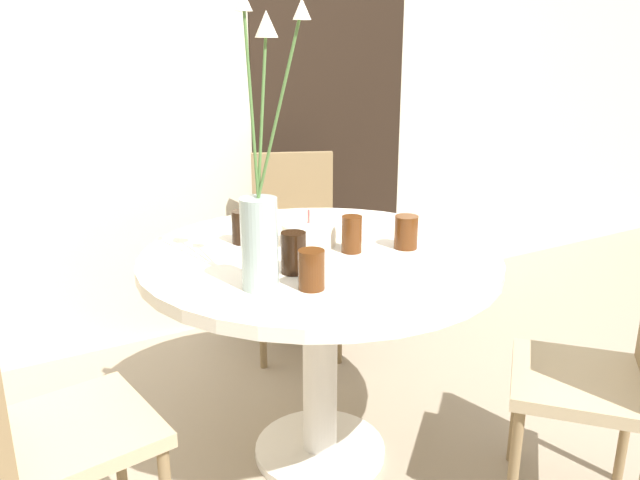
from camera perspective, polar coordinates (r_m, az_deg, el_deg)
The scene contains 15 objects.
ground_plane at distance 2.34m, azimuth 0.00°, elevation -18.86°, with size 16.00×16.00×0.00m, color gray.
wall_back at distance 3.02m, azimuth -12.25°, elevation 15.36°, with size 8.00×0.05×2.60m.
doorway_panel at distance 3.33m, azimuth 0.97°, elevation 11.13°, with size 0.90×0.01×2.05m.
dining_table at distance 2.04m, azimuth 0.00°, elevation -4.73°, with size 1.15×1.15×0.75m.
chair_left_flank at distance 2.91m, azimuth -2.30°, elevation -0.04°, with size 0.52×0.52×0.91m.
chair_near_front at distance 1.74m, azimuth -24.66°, elevation -14.36°, with size 0.45×0.45×0.91m.
chair_right_flank at distance 2.02m, azimuth 25.38°, elevation -9.93°, with size 0.56×0.56×0.91m.
birthday_cake at distance 2.06m, azimuth -1.04°, elevation 0.59°, with size 0.18×0.18×0.12m.
flower_vase at distance 1.64m, azimuth -5.42°, elevation 2.69°, with size 0.16×0.18×0.76m.
side_plate at distance 2.35m, azimuth 1.11°, elevation 1.87°, with size 0.17×0.17×0.01m.
drink_glass_0 at distance 2.08m, azimuth -7.10°, elevation 1.17°, with size 0.07×0.07×0.11m.
drink_glass_1 at distance 1.68m, azimuth -0.79°, elevation -2.73°, with size 0.07×0.07×0.11m.
drink_glass_2 at distance 2.04m, azimuth 7.88°, elevation 0.72°, with size 0.08×0.08×0.11m.
drink_glass_3 at distance 1.79m, azimuth -2.44°, elevation -1.17°, with size 0.07×0.07×0.12m.
drink_glass_4 at distance 1.98m, azimuth 2.92°, elevation 0.53°, with size 0.06×0.06×0.12m.
Camera 1 is at (-0.95, -1.64, 1.38)m, focal length 35.00 mm.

